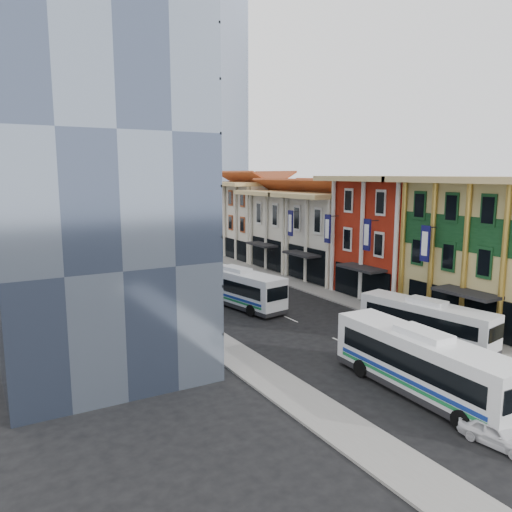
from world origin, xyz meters
TOP-DOWN VIEW (x-y plane):
  - ground at (0.00, 0.00)m, footprint 200.00×200.00m
  - sidewalk_right at (8.50, 22.00)m, footprint 3.00×90.00m
  - sidewalk_left at (-8.50, 22.00)m, footprint 3.00×90.00m
  - shophouse_tan at (14.00, 5.00)m, footprint 8.00×14.00m
  - shophouse_red at (14.00, 17.00)m, footprint 8.00×10.00m
  - shophouse_cream_near at (14.00, 26.50)m, footprint 8.00×9.00m
  - shophouse_cream_mid at (14.00, 35.50)m, footprint 8.00×9.00m
  - shophouse_cream_far at (14.00, 46.00)m, footprint 8.00×12.00m
  - office_tower at (-17.00, 19.00)m, footprint 12.00×26.00m
  - office_block_far at (-16.00, 42.00)m, footprint 10.00×18.00m
  - bus_left_near at (-2.00, -1.49)m, footprint 3.30×12.37m
  - bus_left_far at (-2.00, 21.58)m, footprint 4.88×12.29m
  - bus_right at (5.50, 4.82)m, footprint 4.34×10.87m
  - sedan_left at (-3.19, -7.16)m, footprint 1.84×3.63m

SIDE VIEW (x-z plane):
  - ground at x=0.00m, z-range 0.00..0.00m
  - sidewalk_right at x=8.50m, z-range 0.00..0.15m
  - sidewalk_left at x=-8.50m, z-range 0.00..0.15m
  - sedan_left at x=-3.19m, z-range 0.00..1.18m
  - bus_right at x=5.50m, z-range 0.00..3.40m
  - bus_left_far at x=-2.00m, z-range 0.00..3.84m
  - bus_left_near at x=-2.00m, z-range 0.00..3.94m
  - shophouse_cream_near at x=14.00m, z-range 0.00..10.00m
  - shophouse_cream_mid at x=14.00m, z-range 0.00..10.00m
  - shophouse_cream_far at x=14.00m, z-range 0.00..11.00m
  - shophouse_tan at x=14.00m, z-range 0.00..12.00m
  - shophouse_red at x=14.00m, z-range 0.00..12.00m
  - office_block_far at x=-16.00m, z-range 0.00..14.00m
  - office_tower at x=-17.00m, z-range 0.00..30.00m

